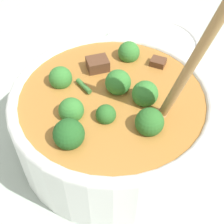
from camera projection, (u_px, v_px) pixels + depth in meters
The scene contains 3 objects.
ground_plane at pixel (112, 142), 0.51m from camera, with size 4.00×4.00×0.00m, color #ADBCAD.
stew_bowl at pixel (112, 116), 0.46m from camera, with size 0.29×0.29×0.33m.
empty_plate at pixel (153, 44), 0.68m from camera, with size 0.21×0.21×0.02m.
Camera 1 is at (-0.30, -0.06, 0.41)m, focal length 50.00 mm.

